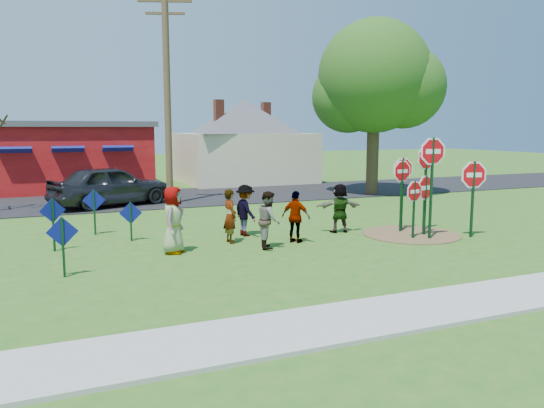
{
  "coord_description": "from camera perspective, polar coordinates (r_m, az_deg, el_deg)",
  "views": [
    {
      "loc": [
        -6.52,
        -15.14,
        3.5
      ],
      "look_at": [
        0.02,
        0.28,
        1.12
      ],
      "focal_mm": 35.0,
      "sensor_mm": 36.0,
      "label": 1
    }
  ],
  "objects": [
    {
      "name": "ground",
      "position": [
        16.85,
        0.32,
        -3.88
      ],
      "size": [
        120.0,
        120.0,
        0.0
      ],
      "primitive_type": "plane",
      "color": "#285D1A",
      "rests_on": "ground"
    },
    {
      "name": "person_b",
      "position": [
        16.35,
        -4.53,
        -1.31
      ],
      "size": [
        0.44,
        0.64,
        1.67
      ],
      "primitive_type": "imported",
      "rotation": [
        0.0,
        0.0,
        1.64
      ],
      "color": "#2E775E",
      "rests_on": "ground"
    },
    {
      "name": "blue_diamond_c",
      "position": [
        17.15,
        -14.95,
        -1.38
      ],
      "size": [
        0.69,
        0.16,
        1.24
      ],
      "rotation": [
        0.0,
        0.0,
        -0.21
      ],
      "color": "#0E3619",
      "rests_on": "ground"
    },
    {
      "name": "stop_sign_f",
      "position": [
        18.22,
        20.86,
        2.39
      ],
      "size": [
        1.17,
        0.28,
        2.63
      ],
      "rotation": [
        0.0,
        0.0,
        -0.22
      ],
      "color": "#0E3619",
      "rests_on": "ground"
    },
    {
      "name": "stop_sign_b",
      "position": [
        18.73,
        13.89,
        3.01
      ],
      "size": [
        1.01,
        0.19,
        2.65
      ],
      "rotation": [
        0.0,
        0.0,
        -0.17
      ],
      "color": "#0E3619",
      "rests_on": "ground"
    },
    {
      "name": "dirt_patch",
      "position": [
        18.27,
        14.7,
        -3.17
      ],
      "size": [
        3.2,
        3.2,
        0.03
      ],
      "primitive_type": "cylinder",
      "color": "brown",
      "rests_on": "ground"
    },
    {
      "name": "red_building",
      "position": [
        33.18,
        -21.28,
        4.9
      ],
      "size": [
        9.4,
        7.69,
        3.9
      ],
      "color": "maroon",
      "rests_on": "ground"
    },
    {
      "name": "leafy_tree",
      "position": [
        28.73,
        11.22,
        12.7
      ],
      "size": [
        6.43,
        5.86,
        9.13
      ],
      "color": "#382819",
      "rests_on": "ground"
    },
    {
      "name": "person_a",
      "position": [
        15.17,
        -10.59,
        -1.71
      ],
      "size": [
        0.98,
        1.11,
        1.9
      ],
      "primitive_type": "imported",
      "rotation": [
        0.0,
        0.0,
        1.06
      ],
      "color": "#3B3E93",
      "rests_on": "ground"
    },
    {
      "name": "sidewalk",
      "position": [
        10.84,
        15.83,
        -10.82
      ],
      "size": [
        22.0,
        1.8,
        0.08
      ],
      "primitive_type": "cube",
      "color": "#9E9E99",
      "rests_on": "ground"
    },
    {
      "name": "person_e",
      "position": [
        16.33,
        2.58,
        -1.4
      ],
      "size": [
        0.9,
        0.98,
        1.61
      ],
      "primitive_type": "imported",
      "rotation": [
        0.0,
        0.0,
        2.26
      ],
      "color": "#4A305A",
      "rests_on": "ground"
    },
    {
      "name": "stop_sign_g",
      "position": [
        18.38,
        13.8,
        2.6
      ],
      "size": [
        1.0,
        0.13,
        2.59
      ],
      "rotation": [
        0.0,
        0.0,
        0.11
      ],
      "color": "#0E3619",
      "rests_on": "ground"
    },
    {
      "name": "blue_diamond_a",
      "position": [
        13.46,
        -21.59,
        -3.6
      ],
      "size": [
        0.73,
        0.07,
        1.46
      ],
      "rotation": [
        0.0,
        0.0,
        0.01
      ],
      "color": "#0E3619",
      "rests_on": "ground"
    },
    {
      "name": "utility_pole",
      "position": [
        25.01,
        -11.21,
        11.72
      ],
      "size": [
        2.29,
        0.95,
        9.78
      ],
      "rotation": [
        0.0,
        0.0,
        -0.36
      ],
      "color": "#4C3823",
      "rests_on": "ground"
    },
    {
      "name": "stop_sign_a",
      "position": [
        17.41,
        15.05,
        0.78
      ],
      "size": [
        0.91,
        0.19,
        1.99
      ],
      "rotation": [
        0.0,
        0.0,
        0.2
      ],
      "color": "#0E3619",
      "rests_on": "ground"
    },
    {
      "name": "cream_house",
      "position": [
        35.26,
        -3.07,
        7.15
      ],
      "size": [
        9.4,
        9.4,
        6.5
      ],
      "color": "beige",
      "rests_on": "ground"
    },
    {
      "name": "person_f",
      "position": [
        18.08,
        7.29,
        -0.44
      ],
      "size": [
        1.62,
        0.77,
        1.67
      ],
      "primitive_type": "imported",
      "rotation": [
        0.0,
        0.0,
        2.96
      ],
      "color": "#1A522B",
      "rests_on": "ground"
    },
    {
      "name": "person_d",
      "position": [
        17.39,
        -2.88,
        -0.69
      ],
      "size": [
        0.79,
        1.18,
        1.69
      ],
      "primitive_type": "imported",
      "rotation": [
        0.0,
        0.0,
        1.73
      ],
      "color": "#2E2D32",
      "rests_on": "ground"
    },
    {
      "name": "stop_sign_e",
      "position": [
        18.06,
        16.17,
        1.23
      ],
      "size": [
        1.09,
        0.35,
        2.15
      ],
      "rotation": [
        0.0,
        0.0,
        0.3
      ],
      "color": "#0E3619",
      "rests_on": "ground"
    },
    {
      "name": "blue_diamond_d",
      "position": [
        18.47,
        -18.58,
        -0.27
      ],
      "size": [
        0.72,
        0.17,
        1.52
      ],
      "rotation": [
        0.0,
        0.0,
        -0.21
      ],
      "color": "#0E3619",
      "rests_on": "ground"
    },
    {
      "name": "stop_sign_c",
      "position": [
        17.4,
        16.86,
        4.12
      ],
      "size": [
        1.18,
        0.18,
        3.39
      ],
      "rotation": [
        0.0,
        0.0,
        -0.14
      ],
      "color": "#0E3619",
      "rests_on": "ground"
    },
    {
      "name": "stop_sign_d",
      "position": [
        18.7,
        16.25,
        4.0
      ],
      "size": [
        1.16,
        0.23,
        3.13
      ],
      "rotation": [
        0.0,
        0.0,
        0.18
      ],
      "color": "#0E3619",
      "rests_on": "ground"
    },
    {
      "name": "blue_diamond_b",
      "position": [
        16.37,
        -22.5,
        -1.43
      ],
      "size": [
        0.71,
        0.17,
        1.55
      ],
      "rotation": [
        0.0,
        0.0,
        0.2
      ],
      "color": "#0E3619",
      "rests_on": "ground"
    },
    {
      "name": "person_c",
      "position": [
        15.58,
        -0.36,
        -1.71
      ],
      "size": [
        0.85,
        0.97,
        1.69
      ],
      "primitive_type": "imported",
      "rotation": [
        0.0,
        0.0,
        1.28
      ],
      "color": "#963C35",
      "rests_on": "ground"
    },
    {
      "name": "road",
      "position": [
        27.65,
        -9.15,
        0.77
      ],
      "size": [
        120.0,
        7.5,
        0.04
      ],
      "primitive_type": "cube",
      "color": "black",
      "rests_on": "ground"
    },
    {
      "name": "suv",
      "position": [
        25.03,
        -16.98,
        1.91
      ],
      "size": [
        5.79,
        3.92,
        1.83
      ],
      "primitive_type": "imported",
      "rotation": [
        0.0,
        0.0,
        1.93
      ],
      "color": "#303035",
      "rests_on": "road"
    }
  ]
}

